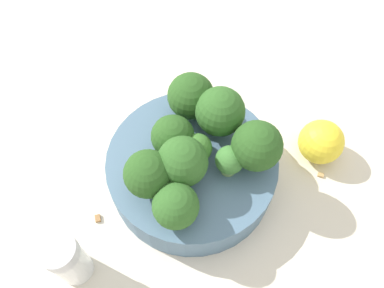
{
  "coord_description": "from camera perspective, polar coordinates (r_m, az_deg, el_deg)",
  "views": [
    {
      "loc": [
        -0.22,
        -0.02,
        0.44
      ],
      "look_at": [
        0.0,
        0.0,
        0.08
      ],
      "focal_mm": 35.0,
      "sensor_mm": 36.0,
      "label": 1
    }
  ],
  "objects": [
    {
      "name": "bowl",
      "position": [
        0.47,
        0.0,
        -3.77
      ],
      "size": [
        0.21,
        0.21,
        0.05
      ],
      "primitive_type": "cylinder",
      "color": "slate",
      "rests_on": "ground_plane"
    },
    {
      "name": "broccoli_floret_1",
      "position": [
        0.42,
        0.85,
        -0.83
      ],
      "size": [
        0.03,
        0.03,
        0.04
      ],
      "color": "#8EB770",
      "rests_on": "bowl"
    },
    {
      "name": "almond_crumb_0",
      "position": [
        0.55,
        4.42,
        5.96
      ],
      "size": [
        0.01,
        0.01,
        0.01
      ],
      "primitive_type": "cube",
      "rotation": [
        0.0,
        0.0,
        2.22
      ],
      "color": "#AD7F4C",
      "rests_on": "ground_plane"
    },
    {
      "name": "broccoli_floret_3",
      "position": [
        0.46,
        -0.16,
        7.25
      ],
      "size": [
        0.06,
        0.06,
        0.06
      ],
      "color": "#8EB770",
      "rests_on": "bowl"
    },
    {
      "name": "broccoli_floret_8",
      "position": [
        0.39,
        -2.5,
        -9.44
      ],
      "size": [
        0.05,
        0.05,
        0.05
      ],
      "color": "#8EB770",
      "rests_on": "bowl"
    },
    {
      "name": "almond_crumb_1",
      "position": [
        0.51,
        19.06,
        -4.41
      ],
      "size": [
        0.01,
        0.01,
        0.01
      ],
      "primitive_type": "cube",
      "rotation": [
        0.0,
        0.0,
        4.46
      ],
      "color": "tan",
      "rests_on": "ground_plane"
    },
    {
      "name": "broccoli_floret_5",
      "position": [
        0.42,
        5.74,
        -2.58
      ],
      "size": [
        0.03,
        0.03,
        0.04
      ],
      "color": "#7A9E5B",
      "rests_on": "bowl"
    },
    {
      "name": "broccoli_floret_2",
      "position": [
        0.4,
        -1.46,
        -2.79
      ],
      "size": [
        0.06,
        0.06,
        0.07
      ],
      "color": "#8EB770",
      "rests_on": "bowl"
    },
    {
      "name": "broccoli_floret_4",
      "position": [
        0.44,
        4.3,
        4.92
      ],
      "size": [
        0.06,
        0.06,
        0.07
      ],
      "color": "#8EB770",
      "rests_on": "bowl"
    },
    {
      "name": "pepper_shaker",
      "position": [
        0.43,
        -18.4,
        -16.4
      ],
      "size": [
        0.04,
        0.04,
        0.08
      ],
      "color": "silver",
      "rests_on": "ground_plane"
    },
    {
      "name": "broccoli_floret_7",
      "position": [
        0.43,
        -2.94,
        1.13
      ],
      "size": [
        0.05,
        0.05,
        0.05
      ],
      "color": "#84AD66",
      "rests_on": "bowl"
    },
    {
      "name": "broccoli_floret_0",
      "position": [
        0.41,
        9.85,
        -0.5
      ],
      "size": [
        0.06,
        0.06,
        0.07
      ],
      "color": "#84AD66",
      "rests_on": "bowl"
    },
    {
      "name": "almond_crumb_2",
      "position": [
        0.48,
        -14.21,
        -10.83
      ],
      "size": [
        0.01,
        0.01,
        0.01
      ],
      "primitive_type": "cube",
      "rotation": [
        0.0,
        0.0,
        0.34
      ],
      "color": "olive",
      "rests_on": "ground_plane"
    },
    {
      "name": "ground_plane",
      "position": [
        0.49,
        0.0,
        -5.13
      ],
      "size": [
        3.0,
        3.0,
        0.0
      ],
      "primitive_type": "plane",
      "color": "beige"
    },
    {
      "name": "broccoli_floret_6",
      "position": [
        0.4,
        -6.7,
        -4.62
      ],
      "size": [
        0.05,
        0.05,
        0.06
      ],
      "color": "#8EB770",
      "rests_on": "bowl"
    },
    {
      "name": "lemon_wedge",
      "position": [
        0.51,
        19.05,
        0.31
      ],
      "size": [
        0.06,
        0.06,
        0.06
      ],
      "primitive_type": "sphere",
      "color": "yellow",
      "rests_on": "ground_plane"
    }
  ]
}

